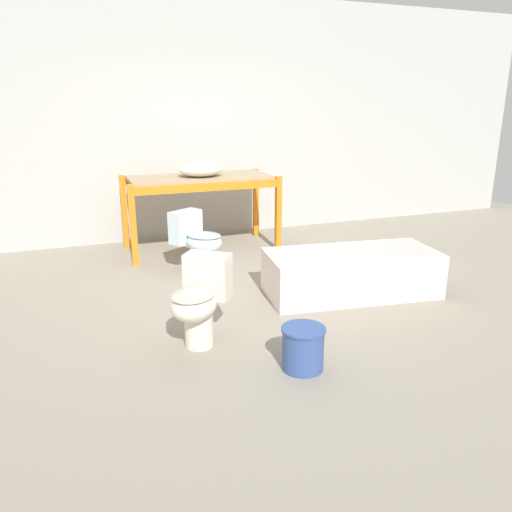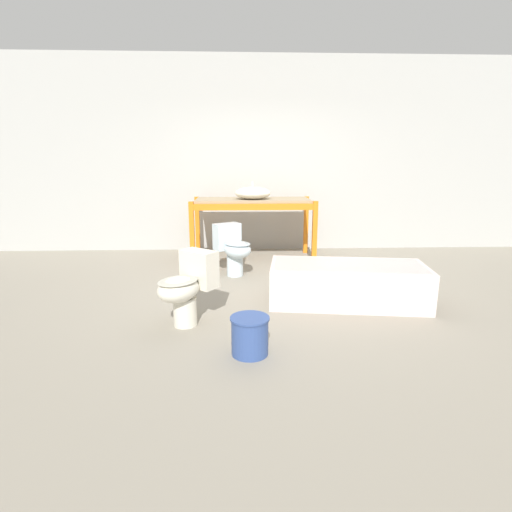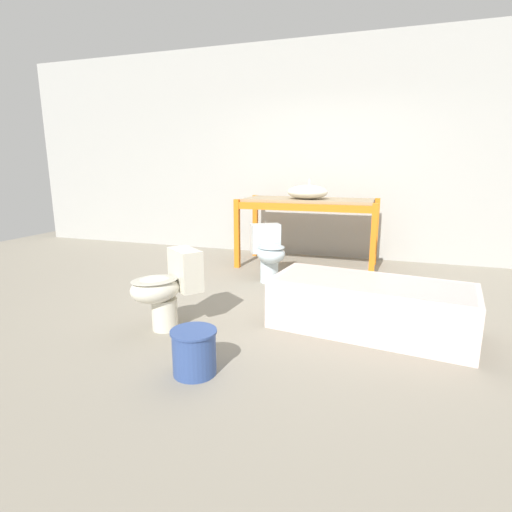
{
  "view_description": "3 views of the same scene",
  "coord_description": "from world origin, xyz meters",
  "px_view_note": "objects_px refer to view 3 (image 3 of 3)",
  "views": [
    {
      "loc": [
        -1.77,
        -4.6,
        1.81
      ],
      "look_at": [
        -0.28,
        -0.71,
        0.54
      ],
      "focal_mm": 35.0,
      "sensor_mm": 36.0,
      "label": 1
    },
    {
      "loc": [
        -0.39,
        -4.7,
        1.52
      ],
      "look_at": [
        -0.23,
        -0.65,
        0.55
      ],
      "focal_mm": 28.0,
      "sensor_mm": 36.0,
      "label": 2
    },
    {
      "loc": [
        0.86,
        -3.99,
        1.4
      ],
      "look_at": [
        -0.23,
        -0.71,
        0.61
      ],
      "focal_mm": 28.0,
      "sensor_mm": 36.0,
      "label": 3
    }
  ],
  "objects_px": {
    "toilet_far": "(167,287)",
    "bucket_white": "(194,351)",
    "toilet_near": "(269,251)",
    "bathtub_main": "(370,302)",
    "sink_basin": "(307,192)"
  },
  "relations": [
    {
      "from": "toilet_far",
      "to": "bucket_white",
      "type": "bearing_deg",
      "value": -9.76
    },
    {
      "from": "toilet_near",
      "to": "bucket_white",
      "type": "height_order",
      "value": "toilet_near"
    },
    {
      "from": "bathtub_main",
      "to": "toilet_far",
      "type": "relative_size",
      "value": 2.53
    },
    {
      "from": "toilet_far",
      "to": "toilet_near",
      "type": "bearing_deg",
      "value": 113.91
    },
    {
      "from": "bucket_white",
      "to": "toilet_near",
      "type": "bearing_deg",
      "value": 93.96
    },
    {
      "from": "bathtub_main",
      "to": "bucket_white",
      "type": "distance_m",
      "value": 1.59
    },
    {
      "from": "bathtub_main",
      "to": "bucket_white",
      "type": "xyz_separation_m",
      "value": [
        -1.09,
        -1.15,
        -0.08
      ]
    },
    {
      "from": "sink_basin",
      "to": "bathtub_main",
      "type": "bearing_deg",
      "value": -64.3
    },
    {
      "from": "toilet_near",
      "to": "bucket_white",
      "type": "bearing_deg",
      "value": -117.02
    },
    {
      "from": "toilet_far",
      "to": "sink_basin",
      "type": "bearing_deg",
      "value": 112.32
    },
    {
      "from": "toilet_far",
      "to": "bucket_white",
      "type": "distance_m",
      "value": 0.88
    },
    {
      "from": "sink_basin",
      "to": "toilet_near",
      "type": "relative_size",
      "value": 0.8
    },
    {
      "from": "sink_basin",
      "to": "toilet_near",
      "type": "height_order",
      "value": "sink_basin"
    },
    {
      "from": "toilet_near",
      "to": "toilet_far",
      "type": "xyz_separation_m",
      "value": [
        -0.42,
        -1.67,
        0.0
      ]
    },
    {
      "from": "sink_basin",
      "to": "bucket_white",
      "type": "xyz_separation_m",
      "value": [
        -0.13,
        -3.16,
        -0.88
      ]
    }
  ]
}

